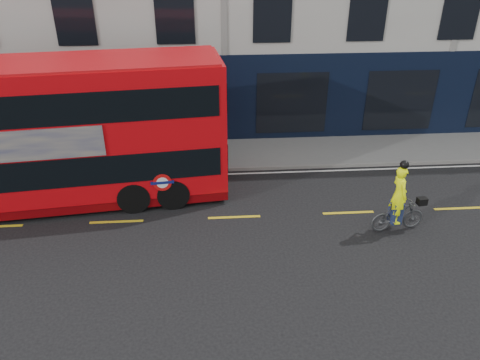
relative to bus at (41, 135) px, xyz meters
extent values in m
plane|color=black|center=(6.46, -3.09, -2.59)|extent=(120.00, 120.00, 0.00)
cube|color=slate|center=(6.46, 3.41, -2.53)|extent=(60.00, 3.00, 0.12)
cube|color=slate|center=(6.46, 1.91, -2.53)|extent=(60.00, 0.12, 0.13)
cube|color=black|center=(6.46, 4.89, -0.59)|extent=(50.00, 0.08, 4.00)
cube|color=silver|center=(6.46, 1.61, -2.59)|extent=(58.00, 0.10, 0.01)
cube|color=red|center=(-0.05, 0.00, 0.16)|extent=(12.70, 4.18, 4.48)
cube|color=#660407|center=(-0.05, 0.00, -2.25)|extent=(12.70, 4.13, 0.34)
cube|color=black|center=(-0.05, 0.00, -0.84)|extent=(12.21, 4.17, 1.02)
cube|color=black|center=(-0.05, 0.00, 1.32)|extent=(12.21, 4.17, 1.02)
cube|color=#A90B10|center=(-0.05, 0.00, 2.42)|extent=(12.44, 4.04, 0.09)
cube|color=black|center=(6.17, 0.68, -0.84)|extent=(0.32, 2.54, 1.02)
cube|color=black|center=(6.17, 0.68, 1.32)|extent=(0.32, 2.54, 1.02)
cylinder|color=red|center=(4.05, -1.01, -1.46)|extent=(0.63, 0.09, 0.63)
cylinder|color=white|center=(4.05, -1.01, -1.46)|extent=(0.41, 0.06, 0.41)
cube|color=#0C1459|center=(4.06, -1.02, -1.46)|extent=(0.79, 0.11, 0.10)
cylinder|color=black|center=(4.23, 0.47, -2.03)|extent=(1.44, 2.99, 1.13)
cylinder|color=black|center=(2.88, 0.32, -2.03)|extent=(1.44, 2.99, 1.13)
imported|color=#444649|center=(11.73, -2.71, -2.05)|extent=(1.86, 0.74, 1.09)
imported|color=#ECFF06|center=(11.63, -2.73, -1.25)|extent=(0.55, 0.76, 1.95)
cube|color=black|center=(12.49, -2.62, -1.59)|extent=(0.32, 0.27, 0.23)
cube|color=#1C274D|center=(11.63, -2.73, -1.90)|extent=(0.37, 0.44, 0.74)
sphere|color=black|center=(11.63, -2.73, -0.19)|extent=(0.28, 0.28, 0.28)
camera|label=1|loc=(5.70, -15.10, 6.20)|focal=35.00mm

